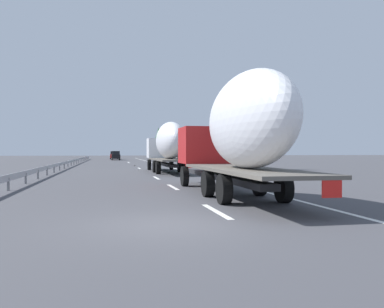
{
  "coord_description": "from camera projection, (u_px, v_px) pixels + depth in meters",
  "views": [
    {
      "loc": [
        -10.15,
        1.41,
        1.83
      ],
      "look_at": [
        19.85,
        -4.67,
        1.63
      ],
      "focal_mm": 38.52,
      "sensor_mm": 36.0,
      "label": 1
    }
  ],
  "objects": [
    {
      "name": "ground_plane",
      "position": [
        121.0,
        167.0,
        49.44
      ],
      "size": [
        260.0,
        260.0,
        0.0
      ],
      "primitive_type": "plane",
      "color": "#424247"
    },
    {
      "name": "lane_stripe_0",
      "position": [
        216.0,
        211.0,
        12.56
      ],
      "size": [
        3.2,
        0.2,
        0.01
      ],
      "primitive_type": "cube",
      "color": "white",
      "rests_on": "ground_plane"
    },
    {
      "name": "lane_stripe_1",
      "position": [
        173.0,
        187.0,
        21.02
      ],
      "size": [
        3.2,
        0.2,
        0.01
      ],
      "primitive_type": "cube",
      "color": "white",
      "rests_on": "ground_plane"
    },
    {
      "name": "lane_stripe_2",
      "position": [
        156.0,
        178.0,
        28.28
      ],
      "size": [
        3.2,
        0.2,
        0.01
      ],
      "primitive_type": "cube",
      "color": "white",
      "rests_on": "ground_plane"
    },
    {
      "name": "lane_stripe_3",
      "position": [
        139.0,
        168.0,
        44.15
      ],
      "size": [
        3.2,
        0.2,
        0.01
      ],
      "primitive_type": "cube",
      "color": "white",
      "rests_on": "ground_plane"
    },
    {
      "name": "lane_stripe_4",
      "position": [
        135.0,
        166.0,
        51.93
      ],
      "size": [
        3.2,
        0.2,
        0.01
      ],
      "primitive_type": "cube",
      "color": "white",
      "rests_on": "ground_plane"
    },
    {
      "name": "lane_stripe_5",
      "position": [
        135.0,
        166.0,
        52.25
      ],
      "size": [
        3.2,
        0.2,
        0.01
      ],
      "primitive_type": "cube",
      "color": "white",
      "rests_on": "ground_plane"
    },
    {
      "name": "lane_stripe_6",
      "position": [
        129.0,
        163.0,
        66.35
      ],
      "size": [
        3.2,
        0.2,
        0.01
      ],
      "primitive_type": "cube",
      "color": "white",
      "rests_on": "ground_plane"
    },
    {
      "name": "lane_stripe_7",
      "position": [
        128.0,
        162.0,
        69.92
      ],
      "size": [
        3.2,
        0.2,
        0.01
      ],
      "primitive_type": "cube",
      "color": "white",
      "rests_on": "ground_plane"
    },
    {
      "name": "lane_stripe_8",
      "position": [
        123.0,
        159.0,
        93.69
      ],
      "size": [
        3.2,
        0.2,
        0.01
      ],
      "primitive_type": "cube",
      "color": "white",
      "rests_on": "ground_plane"
    },
    {
      "name": "edge_line_right",
      "position": [
        161.0,
        165.0,
        55.44
      ],
      "size": [
        110.0,
        0.2,
        0.01
      ],
      "primitive_type": "cube",
      "color": "white",
      "rests_on": "ground_plane"
    },
    {
      "name": "truck_lead",
      "position": [
        168.0,
        144.0,
        35.51
      ],
      "size": [
        14.03,
        2.55,
        4.27
      ],
      "color": "silver",
      "rests_on": "ground_plane"
    },
    {
      "name": "truck_trailing",
      "position": [
        238.0,
        131.0,
        16.28
      ],
      "size": [
        14.21,
        2.55,
        4.74
      ],
      "color": "#B21919",
      "rests_on": "ground_plane"
    },
    {
      "name": "car_red_compact",
      "position": [
        114.0,
        155.0,
        94.49
      ],
      "size": [
        4.12,
        1.86,
        1.83
      ],
      "color": "red",
      "rests_on": "ground_plane"
    },
    {
      "name": "car_black_suv",
      "position": [
        116.0,
        156.0,
        85.54
      ],
      "size": [
        4.76,
        1.76,
        1.89
      ],
      "color": "black",
      "rests_on": "ground_plane"
    },
    {
      "name": "road_sign",
      "position": [
        171.0,
        148.0,
        54.84
      ],
      "size": [
        0.1,
        0.9,
        3.35
      ],
      "color": "gray",
      "rests_on": "ground_plane"
    },
    {
      "name": "tree_0",
      "position": [
        255.0,
        126.0,
        41.45
      ],
      "size": [
        3.65,
        3.65,
        6.9
      ],
      "color": "#472D19",
      "rests_on": "ground_plane"
    },
    {
      "name": "tree_1",
      "position": [
        178.0,
        144.0,
        90.11
      ],
      "size": [
        2.49,
        2.49,
        5.19
      ],
      "color": "#472D19",
      "rests_on": "ground_plane"
    },
    {
      "name": "tree_2",
      "position": [
        174.0,
        144.0,
        92.64
      ],
      "size": [
        2.82,
        2.82,
        5.74
      ],
      "color": "#472D19",
      "rests_on": "ground_plane"
    },
    {
      "name": "tree_3",
      "position": [
        258.0,
        120.0,
        33.21
      ],
      "size": [
        2.41,
        2.41,
        7.11
      ],
      "color": "#472D19",
      "rests_on": "ground_plane"
    },
    {
      "name": "tree_4",
      "position": [
        159.0,
        139.0,
        96.83
      ],
      "size": [
        3.35,
        3.35,
        7.42
      ],
      "color": "#472D19",
      "rests_on": "ground_plane"
    },
    {
      "name": "tree_5",
      "position": [
        219.0,
        126.0,
        41.87
      ],
      "size": [
        3.05,
        3.05,
        7.07
      ],
      "color": "#472D19",
      "rests_on": "ground_plane"
    },
    {
      "name": "guardrail_median",
      "position": [
        71.0,
        161.0,
        51.19
      ],
      "size": [
        94.0,
        0.1,
        0.76
      ],
      "color": "#9EA0A5",
      "rests_on": "ground_plane"
    }
  ]
}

